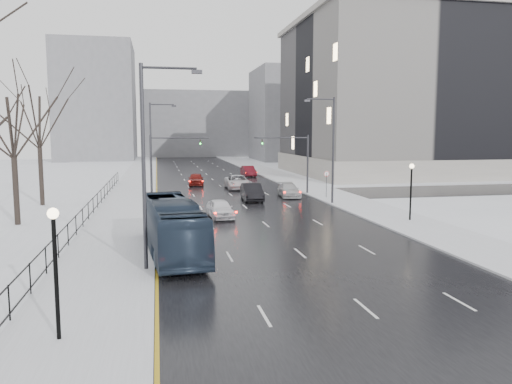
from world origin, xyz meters
TOP-DOWN VIEW (x-y plane):
  - road at (0.00, 60.00)m, footprint 16.00×150.00m
  - cross_road at (0.00, 48.00)m, footprint 130.00×10.00m
  - sidewalk_left at (-10.50, 60.00)m, footprint 5.00×150.00m
  - sidewalk_right at (10.50, 60.00)m, footprint 5.00×150.00m
  - park_strip at (-20.00, 60.00)m, footprint 14.00×150.00m
  - tree_park_d at (-17.80, 34.00)m, footprint 8.75×8.75m
  - tree_park_e at (-18.20, 44.00)m, footprint 9.45×9.45m
  - iron_fence at (-13.00, 30.00)m, footprint 0.06×70.00m
  - streetlight_r_mid at (8.17, 40.00)m, footprint 2.95×0.25m
  - streetlight_l_near at (-8.17, 20.00)m, footprint 2.95×0.25m
  - streetlight_l_far at (-8.17, 52.00)m, footprint 2.95×0.25m
  - lamppost_l at (-11.00, 12.00)m, footprint 0.36×0.36m
  - lamppost_r_mid at (11.00, 30.00)m, footprint 0.36×0.36m
  - mast_signal_right at (7.33, 48.00)m, footprint 6.10×0.33m
  - mast_signal_left at (-7.33, 48.00)m, footprint 6.10×0.33m
  - no_uturn_sign at (9.20, 44.00)m, footprint 0.60×0.06m
  - civic_building at (35.00, 72.00)m, footprint 41.00×31.00m
  - bldg_far_right at (28.00, 115.00)m, footprint 24.00×20.00m
  - bldg_far_left at (-22.00, 125.00)m, footprint 18.00×22.00m
  - bldg_far_center at (4.00, 140.00)m, footprint 30.00×18.00m
  - bus at (-7.00, 23.30)m, footprint 3.52×11.13m
  - sedan_center_near at (-2.95, 34.38)m, footprint 2.08×4.48m
  - sedan_right_near at (1.38, 43.76)m, footprint 2.04×5.26m
  - sedan_right_cross at (1.63, 54.16)m, footprint 2.76×5.96m
  - sedan_right_far at (5.70, 45.78)m, footprint 2.29×4.95m
  - sedan_center_far at (-2.95, 59.23)m, footprint 2.20×4.79m
  - sedan_right_distant at (5.96, 70.75)m, footprint 1.79×4.88m

SIDE VIEW (x-z plane):
  - tree_park_d at x=-17.80m, z-range -6.25..6.25m
  - tree_park_e at x=-18.20m, z-range -6.75..6.75m
  - road at x=0.00m, z-range 0.00..0.04m
  - cross_road at x=0.00m, z-range 0.00..0.04m
  - park_strip at x=-20.00m, z-range 0.00..0.12m
  - sidewalk_left at x=-10.50m, z-range 0.00..0.16m
  - sidewalk_right at x=10.50m, z-range 0.00..0.16m
  - sedan_right_far at x=5.70m, z-range 0.04..1.44m
  - sedan_center_near at x=-2.95m, z-range 0.04..1.52m
  - sedan_center_far at x=-2.95m, z-range 0.04..1.63m
  - sedan_right_distant at x=5.96m, z-range 0.04..1.64m
  - sedan_right_cross at x=1.63m, z-range 0.04..1.69m
  - sedan_right_near at x=1.38m, z-range 0.04..1.75m
  - iron_fence at x=-13.00m, z-range 0.26..1.56m
  - bus at x=-7.00m, z-range 0.04..3.09m
  - no_uturn_sign at x=9.20m, z-range 0.95..3.65m
  - lamppost_l at x=-11.00m, z-range 0.80..5.08m
  - lamppost_r_mid at x=11.00m, z-range 0.80..5.08m
  - mast_signal_right at x=7.33m, z-range 0.86..7.36m
  - mast_signal_left at x=-7.33m, z-range 0.86..7.36m
  - streetlight_r_mid at x=8.17m, z-range 0.62..10.62m
  - streetlight_l_near at x=-8.17m, z-range 0.62..10.62m
  - streetlight_l_far at x=-8.17m, z-range 0.62..10.62m
  - bldg_far_center at x=4.00m, z-range 0.00..18.00m
  - bldg_far_right at x=28.00m, z-range 0.00..22.00m
  - civic_building at x=35.00m, z-range -1.19..23.61m
  - bldg_far_left at x=-22.00m, z-range 0.00..28.00m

